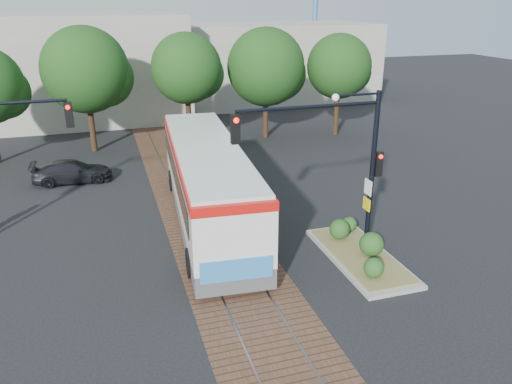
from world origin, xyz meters
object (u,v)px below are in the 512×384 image
at_px(city_bus, 207,179).
at_px(traffic_island, 360,250).
at_px(signal_pole_main, 342,153).
at_px(parked_car, 72,171).

bearing_deg(city_bus, traffic_island, -43.13).
xyz_separation_m(city_bus, signal_pole_main, (3.70, -4.97, 2.25)).
bearing_deg(traffic_island, signal_pole_main, 174.64).
bearing_deg(parked_car, signal_pole_main, -140.30).
relative_size(city_bus, traffic_island, 2.49).
bearing_deg(city_bus, parked_car, 134.33).
xyz_separation_m(signal_pole_main, parked_car, (-9.51, 11.89, -3.57)).
height_order(traffic_island, parked_car, parked_car).
distance_m(signal_pole_main, parked_car, 15.64).
height_order(city_bus, traffic_island, city_bus).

